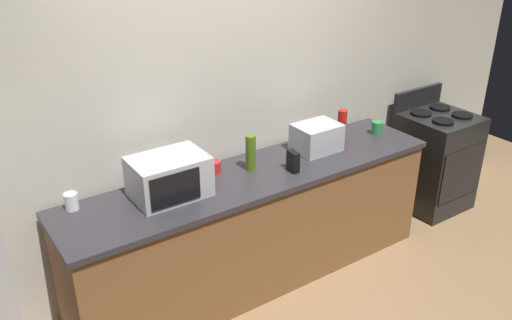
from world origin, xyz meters
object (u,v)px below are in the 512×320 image
(stove_range, at_px, (434,160))
(mug_red, at_px, (214,167))
(cordless_phone, at_px, (293,161))
(bottle_olive_oil, at_px, (251,153))
(toaster_oven, at_px, (317,137))
(microwave, at_px, (169,177))
(mug_green, at_px, (377,128))
(bottle_hot_sauce, at_px, (342,125))
(mug_white, at_px, (71,201))

(stove_range, xyz_separation_m, mug_red, (-2.24, 0.17, 0.48))
(cordless_phone, distance_m, bottle_olive_oil, 0.30)
(toaster_oven, distance_m, mug_red, 0.85)
(microwave, xyz_separation_m, mug_red, (0.40, 0.12, -0.09))
(microwave, xyz_separation_m, mug_green, (1.86, -0.02, -0.08))
(bottle_hot_sauce, height_order, mug_green, bottle_hot_sauce)
(bottle_olive_oil, relative_size, mug_white, 2.39)
(toaster_oven, xyz_separation_m, mug_green, (0.62, -0.03, -0.05))
(toaster_oven, relative_size, bottle_olive_oil, 1.31)
(mug_white, xyz_separation_m, mug_red, (0.98, -0.06, -0.01))
(stove_range, distance_m, cordless_phone, 1.84)
(toaster_oven, xyz_separation_m, bottle_hot_sauce, (0.31, 0.06, 0.02))
(bottle_olive_oil, bearing_deg, microwave, -178.26)
(stove_range, distance_m, mug_red, 2.30)
(bottle_olive_oil, relative_size, bottle_hot_sauce, 1.08)
(stove_range, relative_size, toaster_oven, 3.18)
(stove_range, xyz_separation_m, mug_green, (-0.78, 0.03, 0.49))
(bottle_olive_oil, distance_m, mug_green, 1.22)
(cordless_phone, bearing_deg, toaster_oven, 34.66)
(cordless_phone, distance_m, bottle_hot_sauce, 0.72)
(microwave, distance_m, mug_red, 0.43)
(stove_range, bearing_deg, cordless_phone, -176.13)
(mug_white, bearing_deg, toaster_oven, -5.34)
(stove_range, bearing_deg, bottle_hot_sauce, 173.68)
(mug_white, height_order, mug_green, mug_white)
(mug_red, bearing_deg, microwave, -162.82)
(toaster_oven, height_order, bottle_olive_oil, bottle_olive_oil)
(stove_range, height_order, mug_red, stove_range)
(bottle_olive_oil, height_order, mug_red, bottle_olive_oil)
(microwave, relative_size, mug_white, 4.41)
(cordless_phone, distance_m, mug_white, 1.50)
(microwave, relative_size, mug_green, 4.55)
(bottle_hot_sauce, distance_m, mug_green, 0.33)
(stove_range, bearing_deg, mug_green, 177.84)
(stove_range, relative_size, bottle_olive_oil, 4.15)
(cordless_phone, relative_size, mug_green, 1.42)
(cordless_phone, xyz_separation_m, bottle_hot_sauce, (0.68, 0.24, 0.05))
(cordless_phone, bearing_deg, mug_white, 174.88)
(microwave, distance_m, mug_white, 0.61)
(microwave, height_order, mug_red, microwave)
(bottle_olive_oil, bearing_deg, cordless_phone, -38.84)
(microwave, height_order, toaster_oven, microwave)
(bottle_olive_oil, bearing_deg, mug_green, -1.79)
(mug_white, bearing_deg, mug_green, -4.71)
(toaster_oven, bearing_deg, cordless_phone, -153.75)
(stove_range, relative_size, cordless_phone, 7.20)
(toaster_oven, relative_size, mug_red, 3.57)
(stove_range, distance_m, bottle_hot_sauce, 1.23)
(microwave, height_order, cordless_phone, microwave)
(toaster_oven, distance_m, mug_white, 1.83)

